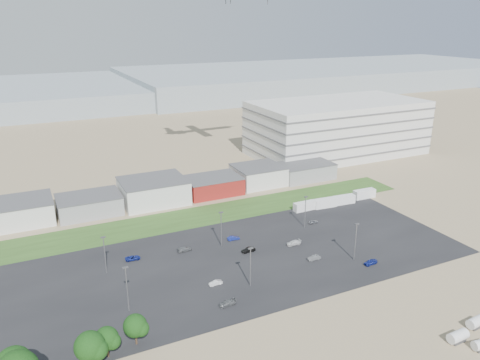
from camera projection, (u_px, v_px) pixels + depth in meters
ground at (265, 301)px, 106.81m from camera, size 700.00×700.00×0.00m
parking_lot at (246, 258)px, 125.90m from camera, size 120.00×50.00×0.01m
grass_strip at (188, 218)px, 151.14m from camera, size 160.00×16.00×0.02m
hills_backdrop at (127, 91)px, 390.27m from camera, size 700.00×200.00×9.00m
building_row at (122, 196)px, 159.09m from camera, size 170.00×20.00×8.00m
parking_garage at (337, 128)px, 220.53m from camera, size 80.00×40.00×25.00m
storage_tank_nw at (458, 336)px, 92.89m from camera, size 4.40×2.33×2.59m
storage_tank_ne at (476, 322)px, 97.31m from camera, size 4.41×2.49×2.54m
box_trailer_a at (305, 206)px, 157.09m from camera, size 7.79×2.55×2.91m
box_trailer_b at (325, 203)px, 159.62m from camera, size 8.28×3.16×3.04m
box_trailer_c at (344, 200)px, 162.73m from camera, size 8.00×2.97×2.95m
box_trailer_d at (364, 194)px, 167.85m from camera, size 8.39×2.80×3.12m
tree_mid at (90, 349)px, 84.42m from camera, size 5.99×5.99×8.99m
tree_right at (107, 341)px, 87.92m from camera, size 4.87×4.87×7.31m
tree_near at (135, 328)px, 91.41m from camera, size 5.00×5.00×7.50m
lightpole_front_l at (127, 289)px, 101.48m from camera, size 1.28×0.53×10.84m
lightpole_front_m at (250, 267)px, 111.19m from camera, size 1.19×0.50×10.15m
lightpole_front_r at (355, 242)px, 123.37m from camera, size 1.24×0.52×10.55m
lightpole_back_l at (105, 255)px, 116.96m from camera, size 1.19×0.49×10.08m
lightpole_back_m at (221, 229)px, 131.07m from camera, size 1.22×0.51×10.38m
lightpole_back_r at (305, 212)px, 143.09m from camera, size 1.19×0.50×10.14m
parked_car_1 at (314, 258)px, 124.84m from camera, size 3.72×1.34×1.22m
parked_car_2 at (371, 262)px, 122.48m from camera, size 3.99×1.91×1.32m
parked_car_3 at (227, 303)px, 104.98m from camera, size 4.09×1.81×1.17m
parked_car_4 at (216, 283)px, 113.06m from camera, size 3.35×1.27×1.09m
parked_car_6 at (185, 249)px, 129.59m from camera, size 4.27×1.99×1.21m
parked_car_7 at (248, 250)px, 129.00m from camera, size 3.96×1.61×1.28m
parked_car_8 at (313, 222)px, 147.15m from camera, size 3.19×1.29×1.09m
parked_car_9 at (133, 258)px, 124.83m from camera, size 4.11×2.06×1.12m
parked_car_10 at (97, 336)px, 93.82m from camera, size 4.65×2.15×1.32m
parked_car_11 at (233, 238)px, 136.14m from camera, size 3.63×1.47×1.17m
parked_car_12 at (294, 243)px, 133.18m from camera, size 4.31×1.86×1.24m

